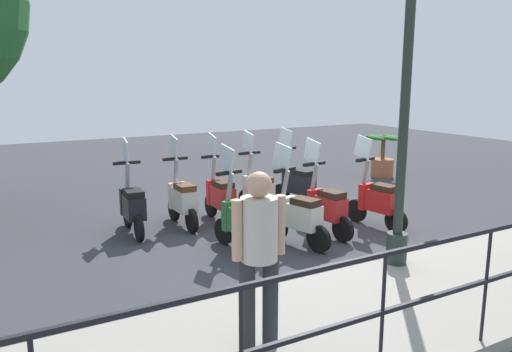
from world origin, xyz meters
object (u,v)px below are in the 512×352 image
Objects in this scene: scooter_near_2 at (298,215)px; potted_palm at (382,159)px; scooter_far_4 at (132,205)px; scooter_far_1 at (258,190)px; scooter_far_0 at (297,183)px; scooter_far_2 at (220,195)px; lamp_post_near at (405,104)px; scooter_near_0 at (377,200)px; scooter_near_1 at (325,206)px; scooter_near_3 at (241,219)px; scooter_far_3 at (182,199)px; pedestrian_distant at (259,248)px.

potted_palm is at bearing -70.07° from scooter_near_2.
scooter_near_2 is at bearing -128.65° from scooter_far_4.
scooter_near_2 is 1.00× the size of scooter_far_1.
scooter_near_2 and scooter_far_0 have the same top height.
scooter_near_2 and scooter_far_2 have the same top height.
lamp_post_near is 4.32× the size of potted_palm.
scooter_near_0 is 1.03m from scooter_near_1.
scooter_near_0 is 1.80m from scooter_far_0.
lamp_post_near is 3.89m from scooter_far_0.
scooter_near_3 is 1.53m from scooter_far_2.
scooter_near_2 is 1.77m from scooter_far_2.
scooter_far_0 is (1.68, -0.59, 0.00)m from scooter_near_1.
scooter_near_0 reaches higher than potted_palm.
scooter_far_0 is (1.68, -2.11, 0.00)m from scooter_near_3.
lamp_post_near reaches higher than scooter_near_1.
scooter_far_3 is (1.65, 2.83, 0.00)m from scooter_near_0.
scooter_far_0 is 3.25m from scooter_far_4.
lamp_post_near reaches higher than scooter_far_3.
lamp_post_near is 4.08m from scooter_far_3.
scooter_far_4 is at bearing 33.33° from scooter_near_2.
scooter_far_1 is (1.74, -0.29, 0.00)m from scooter_near_2.
scooter_near_0 is at bearing -100.50° from scooter_near_1.
scooter_far_1 is 1.44m from scooter_far_3.
scooter_near_0 is at bearing -124.08° from scooter_far_2.
scooter_near_1 is 1.57m from scooter_far_1.
scooter_near_3 is 1.00× the size of scooter_far_1.
scooter_near_1 is at bearing 127.03° from potted_palm.
scooter_near_2 is (2.44, -2.06, -0.60)m from pedestrian_distant.
scooter_far_4 is at bearing 88.27° from scooter_far_2.
lamp_post_near is 2.97× the size of scooter_far_3.
potted_palm is at bearing 135.68° from pedestrian_distant.
lamp_post_near is 2.97× the size of scooter_far_1.
scooter_near_0 is 2.54m from scooter_near_3.
scooter_far_1 is (4.18, -2.35, -0.60)m from pedestrian_distant.
pedestrian_distant is 1.03× the size of scooter_far_2.
lamp_post_near is at bearing 138.31° from potted_palm.
lamp_post_near reaches higher than scooter_near_0.
lamp_post_near is 2.97× the size of scooter_near_0.
scooter_far_2 is at bearing 107.50° from potted_palm.
scooter_far_0 reaches higher than potted_palm.
lamp_post_near is 2.97× the size of scooter_far_0.
lamp_post_near is at bearing -153.80° from scooter_far_3.
lamp_post_near is at bearing -179.41° from scooter_far_1.
scooter_near_0 is 1.00× the size of scooter_near_1.
scooter_near_2 is 2.12m from scooter_far_3.
scooter_near_0 is at bearing -110.94° from scooter_far_4.
pedestrian_distant reaches higher than scooter_far_4.
scooter_near_0 and scooter_far_4 have the same top height.
scooter_near_3 is (0.07, 2.54, 0.00)m from scooter_near_0.
lamp_post_near is 2.78m from scooter_near_3.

